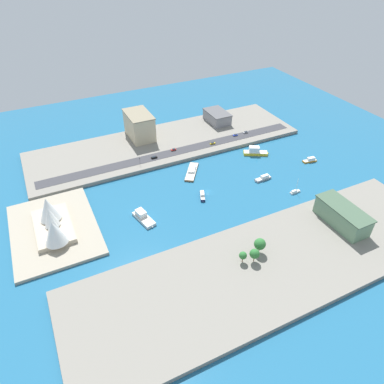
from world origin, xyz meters
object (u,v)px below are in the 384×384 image
(terminal_long_green, at_px, (342,216))
(yacht_sleek_gray, at_px, (263,178))
(sailboat_small_white, at_px, (295,192))
(traffic_light_waterfront, at_px, (140,160))
(sedan_silver, at_px, (246,132))
(office_block_beige, at_px, (139,125))
(opera_landmark, at_px, (51,221))
(barge_flat_brown, at_px, (192,171))
(ferry_white_commuter, at_px, (143,217))
(water_taxi_orange, at_px, (310,160))
(patrol_launch_navy, at_px, (202,196))
(ferry_yellow_fast, at_px, (255,152))
(hatchback_blue, at_px, (235,135))
(pickup_red, at_px, (174,150))
(suv_black, at_px, (154,157))
(warehouse_low_gray, at_px, (217,117))
(taxi_yellow_cab, at_px, (213,143))

(terminal_long_green, bearing_deg, yacht_sleek_gray, 10.99)
(sailboat_small_white, distance_m, traffic_light_waterfront, 122.22)
(terminal_long_green, bearing_deg, sedan_silver, -6.05)
(office_block_beige, bearing_deg, opera_landmark, 135.95)
(barge_flat_brown, bearing_deg, ferry_white_commuter, 124.39)
(water_taxi_orange, height_order, office_block_beige, office_block_beige)
(patrol_launch_navy, xyz_separation_m, ferry_yellow_fast, (34.21, -68.53, 1.23))
(yacht_sleek_gray, bearing_deg, opera_landmark, 86.60)
(ferry_yellow_fast, bearing_deg, opera_landmark, 98.57)
(hatchback_blue, bearing_deg, pickup_red, 89.71)
(yacht_sleek_gray, bearing_deg, sailboat_small_white, -155.34)
(traffic_light_waterfront, bearing_deg, sedan_silver, -84.95)
(sailboat_small_white, xyz_separation_m, barge_flat_brown, (57.73, 56.15, 0.02))
(suv_black, bearing_deg, yacht_sleek_gray, -133.18)
(suv_black, bearing_deg, office_block_beige, -3.33)
(ferry_yellow_fast, relative_size, water_taxi_orange, 1.64)
(ferry_yellow_fast, bearing_deg, ferry_white_commuter, 108.43)
(barge_flat_brown, relative_size, opera_landmark, 0.57)
(ferry_yellow_fast, bearing_deg, sailboat_small_white, 175.25)
(opera_landmark, bearing_deg, hatchback_blue, -71.38)
(warehouse_low_gray, distance_m, traffic_light_waterfront, 103.38)
(hatchback_blue, bearing_deg, water_taxi_orange, -150.14)
(taxi_yellow_cab, bearing_deg, opera_landmark, 110.17)
(office_block_beige, relative_size, sedan_silver, 6.64)
(terminal_long_green, bearing_deg, barge_flat_brown, 30.13)
(yacht_sleek_gray, xyz_separation_m, suv_black, (61.87, 65.93, 2.60))
(patrol_launch_navy, distance_m, hatchback_blue, 94.53)
(ferry_yellow_fast, height_order, terminal_long_green, terminal_long_green)
(water_taxi_orange, height_order, taxi_yellow_cab, taxi_yellow_cab)
(taxi_yellow_cab, bearing_deg, patrol_launch_navy, 145.74)
(warehouse_low_gray, bearing_deg, opera_landmark, 118.18)
(yacht_sleek_gray, bearing_deg, barge_flat_brown, 53.38)
(ferry_yellow_fast, distance_m, opera_landmark, 172.22)
(water_taxi_orange, xyz_separation_m, suv_black, (56.89, 116.58, 2.52))
(sailboat_small_white, distance_m, taxi_yellow_cab, 88.87)
(ferry_yellow_fast, relative_size, taxi_yellow_cab, 4.41)
(sedan_silver, bearing_deg, ferry_white_commuter, 119.15)
(pickup_red, distance_m, opera_landmark, 122.32)
(yacht_sleek_gray, relative_size, sedan_silver, 2.93)
(ferry_yellow_fast, distance_m, suv_black, 86.35)
(sailboat_small_white, xyz_separation_m, traffic_light_waterfront, (81.59, 90.78, 6.29))
(opera_landmark, bearing_deg, suv_black, -59.12)
(sailboat_small_white, bearing_deg, ferry_white_commuter, 79.34)
(patrol_launch_navy, distance_m, pickup_red, 66.34)
(hatchback_blue, bearing_deg, yacht_sleek_gray, 166.87)
(barge_flat_brown, xyz_separation_m, suv_black, (28.43, 20.93, 2.89))
(warehouse_low_gray, relative_size, suv_black, 5.51)
(taxi_yellow_cab, bearing_deg, ferry_white_commuter, 126.52)
(sailboat_small_white, xyz_separation_m, hatchback_blue, (90.57, -4.31, 2.86))
(warehouse_low_gray, xyz_separation_m, opera_landmark, (-90.42, 168.79, 1.63))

